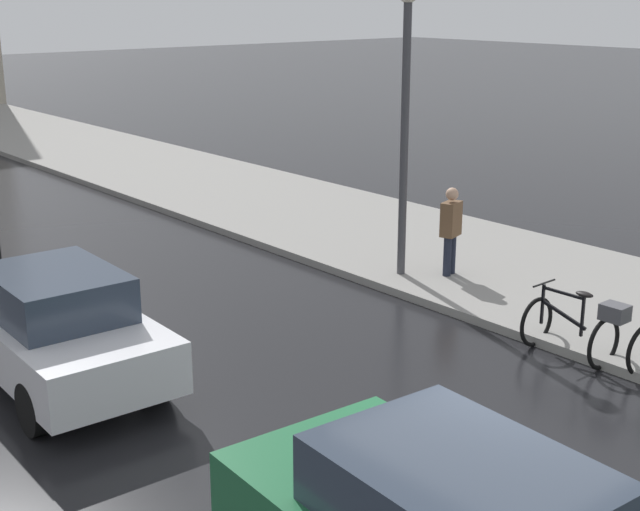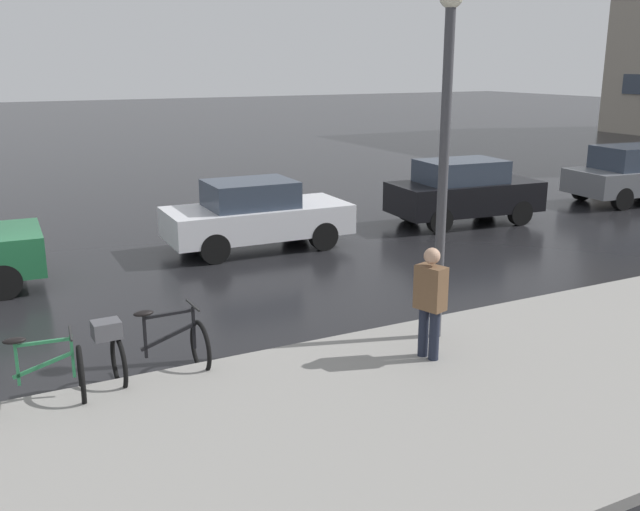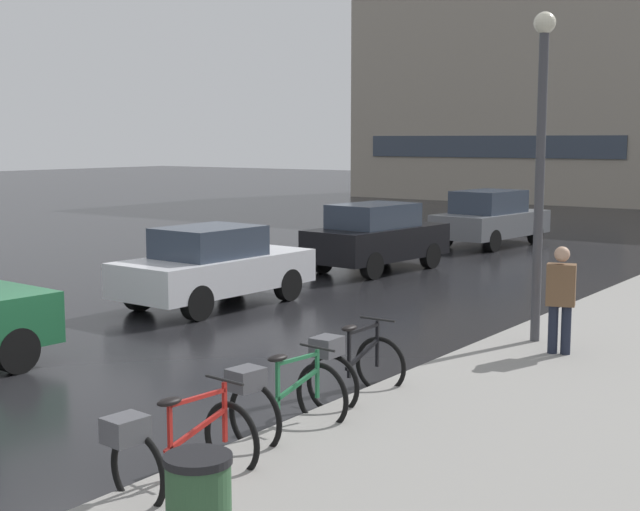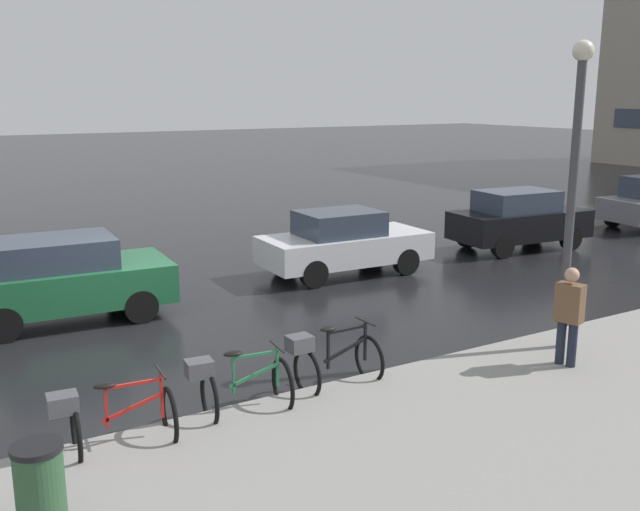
% 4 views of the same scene
% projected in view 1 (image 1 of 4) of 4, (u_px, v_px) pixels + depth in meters
% --- Properties ---
extents(ground_plane, '(140.00, 140.00, 0.00)m').
position_uv_depth(ground_plane, '(499.00, 502.00, 8.87)').
color(ground_plane, black).
extents(sidewalk_kerb, '(4.80, 60.00, 0.14)m').
position_uv_depth(sidewalk_kerb, '(320.00, 217.00, 19.91)').
color(sidewalk_kerb, gray).
rests_on(sidewalk_kerb, ground).
extents(bicycle_third, '(0.76, 1.41, 1.01)m').
position_uv_depth(bicycle_third, '(579.00, 326.00, 12.16)').
color(bicycle_third, black).
rests_on(bicycle_third, ground).
extents(car_white, '(1.87, 4.10, 1.54)m').
position_uv_depth(car_white, '(54.00, 326.00, 11.40)').
color(car_white, silver).
rests_on(car_white, ground).
extents(pedestrian, '(0.45, 0.35, 1.69)m').
position_uv_depth(pedestrian, '(451.00, 230.00, 15.37)').
color(pedestrian, '#1E2333').
rests_on(pedestrian, ground).
extents(streetlamp, '(0.32, 0.32, 5.04)m').
position_uv_depth(streetlamp, '(405.00, 107.00, 14.84)').
color(streetlamp, '#424247').
rests_on(streetlamp, ground).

